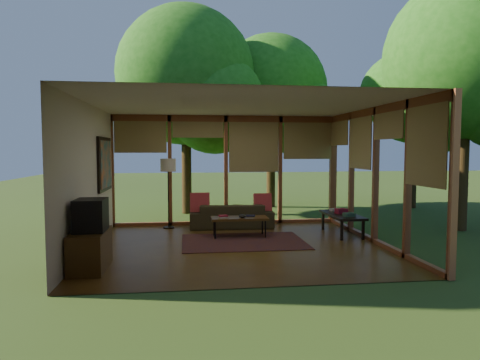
{
  "coord_description": "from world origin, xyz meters",
  "views": [
    {
      "loc": [
        -0.99,
        -8.06,
        1.85
      ],
      "look_at": [
        0.12,
        0.7,
        1.23
      ],
      "focal_mm": 32.0,
      "sensor_mm": 36.0,
      "label": 1
    }
  ],
  "objects": [
    {
      "name": "window_wall_right",
      "position": [
        2.75,
        0.0,
        1.35
      ],
      "size": [
        0.12,
        5.0,
        2.7
      ],
      "primitive_type": "cube",
      "color": "brown",
      "rests_on": "ground"
    },
    {
      "name": "floor_lamp",
      "position": [
        -1.4,
        2.11,
        1.41
      ],
      "size": [
        0.36,
        0.36,
        1.65
      ],
      "color": "black",
      "rests_on": "floor"
    },
    {
      "name": "tree_far",
      "position": [
        5.93,
        4.83,
        3.5
      ],
      "size": [
        2.89,
        2.89,
        4.96
      ],
      "color": "#3C2C15",
      "rests_on": "ground"
    },
    {
      "name": "wall_left",
      "position": [
        -2.75,
        0.0,
        1.35
      ],
      "size": [
        0.04,
        5.0,
        2.7
      ],
      "primitive_type": "cube",
      "color": "silver",
      "rests_on": "ground"
    },
    {
      "name": "tree_se",
      "position": [
        5.32,
        1.03,
        3.92
      ],
      "size": [
        3.66,
        3.66,
        5.76
      ],
      "color": "#3C2C15",
      "rests_on": "ground"
    },
    {
      "name": "console_book_a",
      "position": [
        2.4,
        0.46,
        0.5
      ],
      "size": [
        0.24,
        0.19,
        0.08
      ],
      "primitive_type": "cube",
      "rotation": [
        0.0,
        0.0,
        0.15
      ],
      "color": "#305442",
      "rests_on": "side_console"
    },
    {
      "name": "wall_painting",
      "position": [
        -2.71,
        1.4,
        1.55
      ],
      "size": [
        0.06,
        1.35,
        1.15
      ],
      "color": "black",
      "rests_on": "wall_left"
    },
    {
      "name": "ct_bowl",
      "position": [
        0.18,
        0.77,
        0.46
      ],
      "size": [
        0.16,
        0.16,
        0.07
      ],
      "primitive_type": "ellipsoid",
      "color": "black",
      "rests_on": "coffee_table"
    },
    {
      "name": "rug",
      "position": [
        0.15,
        0.38,
        0.01
      ],
      "size": [
        2.45,
        1.74,
        0.01
      ],
      "primitive_type": "cube",
      "color": "maroon",
      "rests_on": "floor"
    },
    {
      "name": "television",
      "position": [
        -2.45,
        -1.3,
        0.85
      ],
      "size": [
        0.45,
        0.55,
        0.5
      ],
      "primitive_type": "cube",
      "color": "black",
      "rests_on": "media_cabinet"
    },
    {
      "name": "tree_ne",
      "position": [
        1.77,
        5.71,
        3.75
      ],
      "size": [
        3.63,
        3.63,
        5.57
      ],
      "color": "#3C2C15",
      "rests_on": "ground"
    },
    {
      "name": "media_cabinet",
      "position": [
        -2.47,
        -1.3,
        0.3
      ],
      "size": [
        0.5,
        1.0,
        0.6
      ],
      "primitive_type": "cube",
      "color": "#533816",
      "rests_on": "floor"
    },
    {
      "name": "coffee_table",
      "position": [
        0.13,
        0.87,
        0.39
      ],
      "size": [
        1.2,
        0.5,
        0.43
      ],
      "color": "#533816",
      "rests_on": "floor"
    },
    {
      "name": "wall_front",
      "position": [
        0.0,
        -2.5,
        1.35
      ],
      "size": [
        5.5,
        0.04,
        2.7
      ],
      "primitive_type": "cube",
      "color": "silver",
      "rests_on": "ground"
    },
    {
      "name": "sofa",
      "position": [
        0.08,
        2.0,
        0.29
      ],
      "size": [
        1.98,
        0.81,
        0.57
      ],
      "primitive_type": "imported",
      "rotation": [
        0.0,
        0.0,
        3.12
      ],
      "color": "#39321C",
      "rests_on": "floor"
    },
    {
      "name": "ct_book_lower",
      "position": [
        -0.22,
        0.82,
        0.44
      ],
      "size": [
        0.22,
        0.19,
        0.03
      ],
      "primitive_type": "cube",
      "rotation": [
        0.0,
        0.0,
        0.31
      ],
      "color": "beige",
      "rests_on": "coffee_table"
    },
    {
      "name": "window_wall_back",
      "position": [
        0.0,
        2.5,
        1.35
      ],
      "size": [
        5.5,
        0.12,
        2.7
      ],
      "primitive_type": "cube",
      "color": "brown",
      "rests_on": "ground"
    },
    {
      "name": "side_console",
      "position": [
        2.4,
        0.86,
        0.41
      ],
      "size": [
        0.6,
        1.4,
        0.46
      ],
      "color": "black",
      "rests_on": "floor"
    },
    {
      "name": "ct_book_side",
      "position": [
        0.38,
        0.95,
        0.44
      ],
      "size": [
        0.22,
        0.19,
        0.03
      ],
      "primitive_type": "cube",
      "rotation": [
        0.0,
        0.0,
        -0.29
      ],
      "color": "black",
      "rests_on": "coffee_table"
    },
    {
      "name": "console_book_c",
      "position": [
        2.4,
        1.31,
        0.48
      ],
      "size": [
        0.23,
        0.19,
        0.06
      ],
      "primitive_type": "cube",
      "rotation": [
        0.0,
        0.0,
        0.23
      ],
      "color": "beige",
      "rests_on": "side_console"
    },
    {
      "name": "ceiling",
      "position": [
        0.0,
        0.0,
        2.7
      ],
      "size": [
        5.5,
        5.5,
        0.0
      ],
      "primitive_type": "plane",
      "rotation": [
        3.14,
        0.0,
        0.0
      ],
      "color": "white",
      "rests_on": "ground"
    },
    {
      "name": "ct_book_upper",
      "position": [
        -0.22,
        0.82,
        0.47
      ],
      "size": [
        0.2,
        0.17,
        0.03
      ],
      "primitive_type": "cube",
      "rotation": [
        0.0,
        0.0,
        0.2
      ],
      "color": "maroon",
      "rests_on": "coffee_table"
    },
    {
      "name": "pillow_left",
      "position": [
        -0.67,
        1.95,
        0.61
      ],
      "size": [
        0.46,
        0.24,
        0.48
      ],
      "primitive_type": "cube",
      "rotation": [
        -0.21,
        0.0,
        0.0
      ],
      "color": "maroon",
      "rests_on": "sofa"
    },
    {
      "name": "pillow_right",
      "position": [
        0.83,
        1.95,
        0.59
      ],
      "size": [
        0.42,
        0.23,
        0.44
      ],
      "primitive_type": "cube",
      "rotation": [
        -0.21,
        0.0,
        0.0
      ],
      "color": "maroon",
      "rests_on": "sofa"
    },
    {
      "name": "console_book_b",
      "position": [
        2.4,
        0.91,
        0.51
      ],
      "size": [
        0.27,
        0.22,
        0.11
      ],
      "primitive_type": "cube",
      "rotation": [
        0.0,
        0.0,
        0.19
      ],
      "color": "maroon",
      "rests_on": "side_console"
    },
    {
      "name": "exterior_lawn",
      "position": [
        8.0,
        8.0,
        -0.01
      ],
      "size": [
        40.0,
        40.0,
        0.0
      ],
      "primitive_type": "plane",
      "color": "#314E1D",
      "rests_on": "ground"
    },
    {
      "name": "tree_nw",
      "position": [
        -0.97,
        4.56,
        3.98
      ],
      "size": [
        3.99,
        3.99,
        5.99
      ],
      "color": "#3C2C15",
      "rests_on": "ground"
    },
    {
      "name": "floor",
      "position": [
        0.0,
        0.0,
        0.0
      ],
      "size": [
        5.5,
        5.5,
        0.0
      ],
      "primitive_type": "plane",
      "color": "brown",
      "rests_on": "ground"
    }
  ]
}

